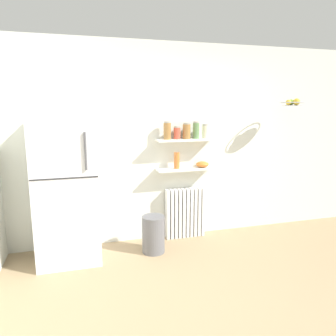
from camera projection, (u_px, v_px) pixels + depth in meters
name	position (u px, v px, depth m)	size (l,w,h in m)	color
ground_plane	(225.00, 292.00, 3.14)	(7.04, 7.04, 0.00)	#9E8460
back_wall	(177.00, 143.00, 4.36)	(7.04, 0.10, 2.60)	silver
refrigerator	(66.00, 190.00, 3.70)	(0.70, 0.68, 1.69)	silver
radiator	(185.00, 213.00, 4.44)	(0.54, 0.12, 0.68)	white
wall_shelf_lower	(186.00, 169.00, 4.29)	(0.80, 0.22, 0.03)	white
wall_shelf_upper	(187.00, 140.00, 4.22)	(0.80, 0.22, 0.03)	white
storage_jar_0	(167.00, 131.00, 4.13)	(0.10, 0.10, 0.23)	olive
storage_jar_1	(177.00, 133.00, 4.17)	(0.09, 0.09, 0.17)	#C64C38
storage_jar_2	(187.00, 131.00, 4.20)	(0.10, 0.10, 0.21)	olive
storage_jar_3	(196.00, 130.00, 4.23)	(0.08, 0.08, 0.23)	#5B7F4C
storage_jar_4	(205.00, 131.00, 4.27)	(0.08, 0.08, 0.19)	beige
vase	(177.00, 160.00, 4.24)	(0.08, 0.08, 0.22)	#CC7033
shelf_bowl	(202.00, 164.00, 4.35)	(0.17, 0.17, 0.08)	orange
trash_bin	(153.00, 234.00, 3.98)	(0.28, 0.28, 0.46)	slate
hanging_fruit_basket	(293.00, 103.00, 4.27)	(0.31, 0.31, 0.10)	#B2B2B7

